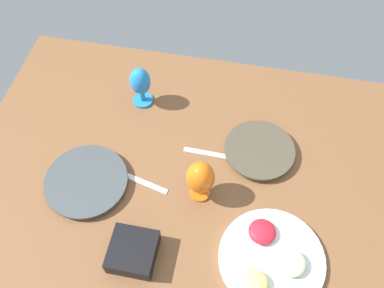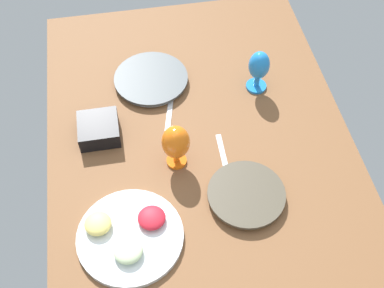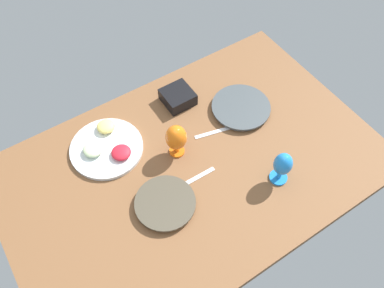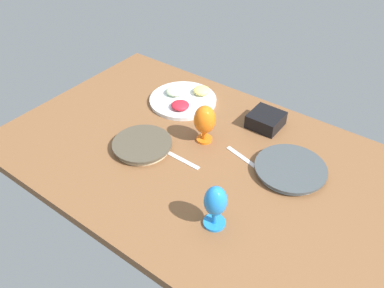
{
  "view_description": "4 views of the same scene",
  "coord_description": "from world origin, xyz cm",
  "px_view_note": "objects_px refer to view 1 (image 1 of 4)",
  "views": [
    {
      "loc": [
        11.25,
        -70.97,
        124.13
      ],
      "look_at": [
        -3.5,
        4.56,
        7.32
      ],
      "focal_mm": 38.87,
      "sensor_mm": 36.0,
      "label": 1
    },
    {
      "loc": [
        96.34,
        -20.77,
        136.32
      ],
      "look_at": [
        0.95,
        -4.02,
        7.32
      ],
      "focal_mm": 46.6,
      "sensor_mm": 36.0,
      "label": 2
    },
    {
      "loc": [
        49.09,
        74.97,
        146.03
      ],
      "look_at": [
        -3.15,
        -4.99,
        7.32
      ],
      "focal_mm": 37.27,
      "sensor_mm": 36.0,
      "label": 3
    },
    {
      "loc": [
        -71.57,
        98.25,
        105.36
      ],
      "look_at": [
        -0.81,
        2.95,
        7.32
      ],
      "focal_mm": 36.91,
      "sensor_mm": 36.0,
      "label": 4
    }
  ],
  "objects_px": {
    "dinner_plate_left": "(87,182)",
    "square_bowl_black": "(133,251)",
    "dinner_plate_right": "(259,151)",
    "fruit_platter": "(271,259)",
    "hurricane_glass_orange": "(200,178)",
    "hurricane_glass_blue": "(140,83)"
  },
  "relations": [
    {
      "from": "dinner_plate_left",
      "to": "square_bowl_black",
      "type": "xyz_separation_m",
      "value": [
        0.22,
        -0.21,
        0.02
      ]
    },
    {
      "from": "dinner_plate_left",
      "to": "hurricane_glass_orange",
      "type": "distance_m",
      "value": 0.39
    },
    {
      "from": "dinner_plate_right",
      "to": "fruit_platter",
      "type": "height_order",
      "value": "fruit_platter"
    },
    {
      "from": "dinner_plate_left",
      "to": "fruit_platter",
      "type": "distance_m",
      "value": 0.65
    },
    {
      "from": "fruit_platter",
      "to": "hurricane_glass_orange",
      "type": "height_order",
      "value": "hurricane_glass_orange"
    },
    {
      "from": "dinner_plate_left",
      "to": "square_bowl_black",
      "type": "relative_size",
      "value": 2.01
    },
    {
      "from": "dinner_plate_right",
      "to": "fruit_platter",
      "type": "bearing_deg",
      "value": -78.83
    },
    {
      "from": "dinner_plate_left",
      "to": "square_bowl_black",
      "type": "bearing_deg",
      "value": -43.18
    },
    {
      "from": "hurricane_glass_orange",
      "to": "dinner_plate_left",
      "type": "bearing_deg",
      "value": -174.34
    },
    {
      "from": "dinner_plate_right",
      "to": "square_bowl_black",
      "type": "distance_m",
      "value": 0.55
    },
    {
      "from": "dinner_plate_left",
      "to": "dinner_plate_right",
      "type": "distance_m",
      "value": 0.6
    },
    {
      "from": "hurricane_glass_orange",
      "to": "fruit_platter",
      "type": "bearing_deg",
      "value": -36.11
    },
    {
      "from": "dinner_plate_left",
      "to": "hurricane_glass_orange",
      "type": "xyz_separation_m",
      "value": [
        0.38,
        0.04,
        0.09
      ]
    },
    {
      "from": "dinner_plate_left",
      "to": "hurricane_glass_blue",
      "type": "xyz_separation_m",
      "value": [
        0.09,
        0.38,
        0.09
      ]
    },
    {
      "from": "dinner_plate_left",
      "to": "square_bowl_black",
      "type": "height_order",
      "value": "square_bowl_black"
    },
    {
      "from": "fruit_platter",
      "to": "square_bowl_black",
      "type": "xyz_separation_m",
      "value": [
        -0.41,
        -0.06,
        0.02
      ]
    },
    {
      "from": "dinner_plate_left",
      "to": "square_bowl_black",
      "type": "distance_m",
      "value": 0.3
    },
    {
      "from": "dinner_plate_left",
      "to": "hurricane_glass_orange",
      "type": "height_order",
      "value": "hurricane_glass_orange"
    },
    {
      "from": "dinner_plate_right",
      "to": "square_bowl_black",
      "type": "bearing_deg",
      "value": -127.27
    },
    {
      "from": "dinner_plate_right",
      "to": "fruit_platter",
      "type": "distance_m",
      "value": 0.38
    },
    {
      "from": "square_bowl_black",
      "to": "hurricane_glass_orange",
      "type": "bearing_deg",
      "value": 57.08
    },
    {
      "from": "hurricane_glass_blue",
      "to": "square_bowl_black",
      "type": "height_order",
      "value": "hurricane_glass_blue"
    }
  ]
}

